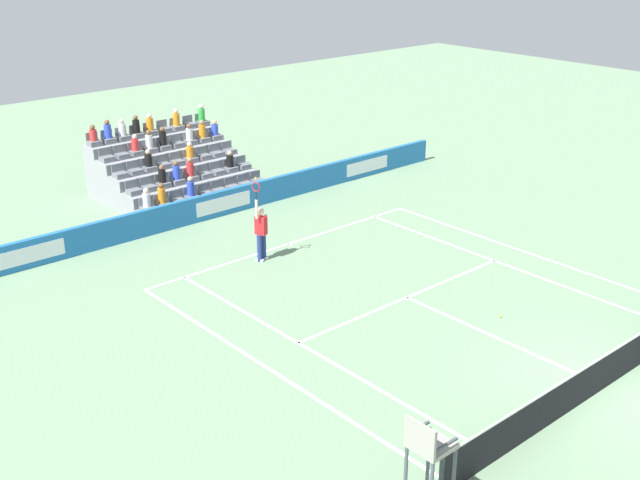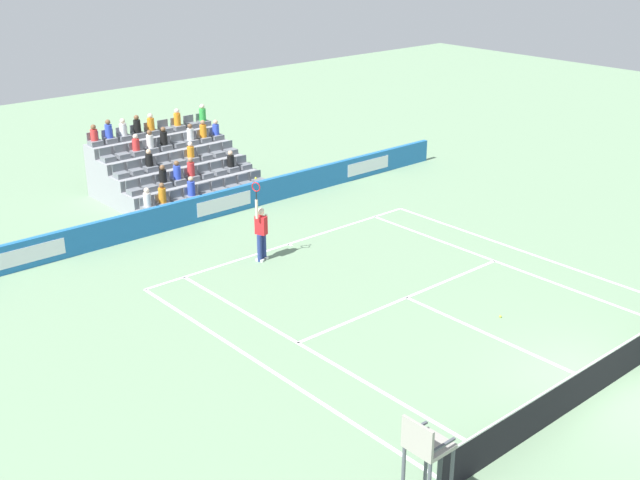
% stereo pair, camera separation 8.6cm
% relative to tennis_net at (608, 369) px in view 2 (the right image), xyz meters
% --- Properties ---
extents(ground_plane, '(80.00, 80.00, 0.00)m').
position_rel_tennis_net_xyz_m(ground_plane, '(0.00, 0.00, -0.49)').
color(ground_plane, gray).
extents(line_baseline, '(10.97, 0.10, 0.01)m').
position_rel_tennis_net_xyz_m(line_baseline, '(0.00, -11.89, -0.49)').
color(line_baseline, white).
rests_on(line_baseline, ground).
extents(line_service, '(8.23, 0.10, 0.01)m').
position_rel_tennis_net_xyz_m(line_service, '(0.00, -6.40, -0.49)').
color(line_service, white).
rests_on(line_service, ground).
extents(line_centre_service, '(0.10, 6.40, 0.01)m').
position_rel_tennis_net_xyz_m(line_centre_service, '(0.00, -3.20, -0.49)').
color(line_centre_service, white).
rests_on(line_centre_service, ground).
extents(line_singles_sideline_left, '(0.10, 11.89, 0.01)m').
position_rel_tennis_net_xyz_m(line_singles_sideline_left, '(4.12, -5.95, -0.49)').
color(line_singles_sideline_left, white).
rests_on(line_singles_sideline_left, ground).
extents(line_singles_sideline_right, '(0.10, 11.89, 0.01)m').
position_rel_tennis_net_xyz_m(line_singles_sideline_right, '(-4.12, -5.95, -0.49)').
color(line_singles_sideline_right, white).
rests_on(line_singles_sideline_right, ground).
extents(line_doubles_sideline_left, '(0.10, 11.89, 0.01)m').
position_rel_tennis_net_xyz_m(line_doubles_sideline_left, '(5.49, -5.95, -0.49)').
color(line_doubles_sideline_left, white).
rests_on(line_doubles_sideline_left, ground).
extents(line_doubles_sideline_right, '(0.10, 11.89, 0.01)m').
position_rel_tennis_net_xyz_m(line_doubles_sideline_right, '(-5.49, -5.95, -0.49)').
color(line_doubles_sideline_right, white).
rests_on(line_doubles_sideline_right, ground).
extents(line_centre_mark, '(0.10, 0.20, 0.01)m').
position_rel_tennis_net_xyz_m(line_centre_mark, '(0.00, -11.79, -0.49)').
color(line_centre_mark, white).
rests_on(line_centre_mark, ground).
extents(sponsor_barrier, '(22.24, 0.22, 0.95)m').
position_rel_tennis_net_xyz_m(sponsor_barrier, '(0.00, -15.75, -0.02)').
color(sponsor_barrier, '#1E66AD').
rests_on(sponsor_barrier, ground).
extents(tennis_net, '(11.97, 0.10, 1.07)m').
position_rel_tennis_net_xyz_m(tennis_net, '(0.00, 0.00, 0.00)').
color(tennis_net, '#33383D').
rests_on(tennis_net, ground).
extents(tennis_player, '(0.54, 0.43, 2.85)m').
position_rel_tennis_net_xyz_m(tennis_player, '(1.49, -11.39, 0.50)').
color(tennis_player, navy).
rests_on(tennis_player, ground).
extents(umpire_chair, '(0.70, 0.70, 2.34)m').
position_rel_tennis_net_xyz_m(umpire_chair, '(6.76, 0.34, 1.03)').
color(umpire_chair, '#474C54').
rests_on(umpire_chair, ground).
extents(stadium_stand, '(5.58, 4.75, 3.02)m').
position_rel_tennis_net_xyz_m(stadium_stand, '(0.01, -19.32, 0.35)').
color(stadium_stand, gray).
rests_on(stadium_stand, ground).
extents(loose_tennis_ball, '(0.07, 0.07, 0.07)m').
position_rel_tennis_net_xyz_m(loose_tennis_ball, '(-1.03, -3.83, -0.46)').
color(loose_tennis_ball, '#D1E533').
rests_on(loose_tennis_ball, ground).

